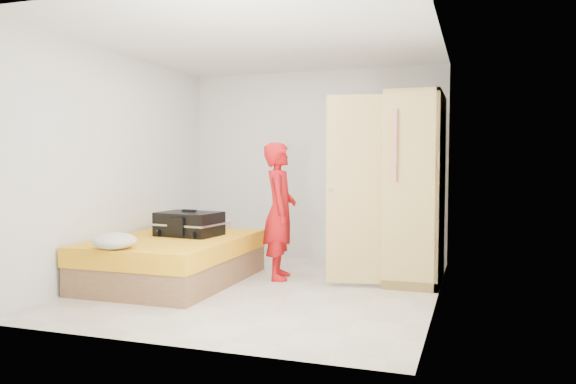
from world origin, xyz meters
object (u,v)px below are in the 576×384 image
(suitcase, at_px, (189,224))
(round_cushion, at_px, (115,241))
(bed, at_px, (174,260))
(person, at_px, (280,211))
(wardrobe, at_px, (411,193))

(suitcase, height_order, round_cushion, suitcase)
(round_cushion, bearing_deg, suitcase, 79.22)
(round_cushion, bearing_deg, bed, 82.12)
(bed, relative_size, person, 1.29)
(wardrobe, relative_size, round_cushion, 4.97)
(bed, bearing_deg, person, 27.43)
(wardrobe, bearing_deg, bed, -159.78)
(bed, relative_size, suitcase, 2.69)
(person, bearing_deg, suitcase, 94.66)
(wardrobe, distance_m, round_cushion, 3.22)
(bed, relative_size, round_cushion, 4.78)
(suitcase, distance_m, round_cushion, 1.12)
(suitcase, bearing_deg, wardrobe, 23.66)
(suitcase, bearing_deg, round_cushion, -93.67)
(person, xyz_separation_m, round_cushion, (-1.19, -1.45, -0.20))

